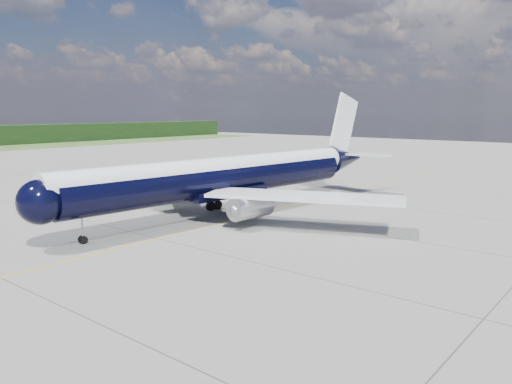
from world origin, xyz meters
TOP-DOWN VIEW (x-y plane):
  - ground at (0.00, 30.00)m, footprint 320.00×320.00m
  - taxiway_centerline at (0.00, 25.00)m, footprint 0.16×160.00m
  - main_airliner at (-2.29, 23.17)m, footprint 42.48×51.92m

SIDE VIEW (x-z plane):
  - ground at x=0.00m, z-range 0.00..0.00m
  - taxiway_centerline at x=0.00m, z-range 0.00..0.01m
  - main_airliner at x=-2.29m, z-range -2.84..12.15m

